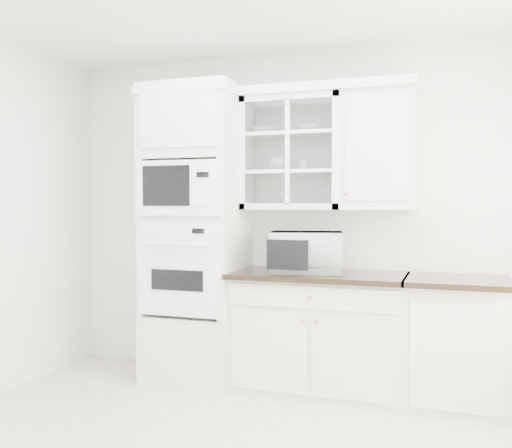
% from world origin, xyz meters
% --- Properties ---
extents(room_shell, '(4.00, 3.50, 2.70)m').
position_xyz_m(room_shell, '(0.00, 0.43, 1.78)').
color(room_shell, white).
rests_on(room_shell, ground).
extents(oven_column, '(0.76, 0.68, 2.40)m').
position_xyz_m(oven_column, '(-0.75, 1.42, 1.20)').
color(oven_column, silver).
rests_on(oven_column, ground).
extents(base_cabinet_run, '(1.32, 0.67, 0.92)m').
position_xyz_m(base_cabinet_run, '(0.28, 1.45, 0.46)').
color(base_cabinet_run, silver).
rests_on(base_cabinet_run, ground).
extents(extra_base_cabinet, '(0.72, 0.67, 0.92)m').
position_xyz_m(extra_base_cabinet, '(1.28, 1.45, 0.46)').
color(extra_base_cabinet, silver).
rests_on(extra_base_cabinet, ground).
extents(upper_cabinet_glass, '(0.80, 0.33, 0.90)m').
position_xyz_m(upper_cabinet_glass, '(0.03, 1.58, 1.85)').
color(upper_cabinet_glass, silver).
rests_on(upper_cabinet_glass, room_shell).
extents(upper_cabinet_solid, '(0.55, 0.33, 0.90)m').
position_xyz_m(upper_cabinet_solid, '(0.71, 1.58, 1.85)').
color(upper_cabinet_solid, silver).
rests_on(upper_cabinet_solid, room_shell).
extents(crown_molding, '(2.14, 0.38, 0.07)m').
position_xyz_m(crown_molding, '(-0.07, 1.56, 2.33)').
color(crown_molding, white).
rests_on(crown_molding, room_shell).
extents(countertop_microwave, '(0.62, 0.56, 0.31)m').
position_xyz_m(countertop_microwave, '(0.19, 1.39, 1.08)').
color(countertop_microwave, white).
rests_on(countertop_microwave, base_cabinet_run).
extents(bowl_a, '(0.24, 0.24, 0.06)m').
position_xyz_m(bowl_a, '(-0.20, 1.60, 2.04)').
color(bowl_a, white).
rests_on(bowl_a, upper_cabinet_glass).
extents(bowl_b, '(0.25, 0.25, 0.06)m').
position_xyz_m(bowl_b, '(0.16, 1.59, 2.04)').
color(bowl_b, white).
rests_on(bowl_b, upper_cabinet_glass).
extents(cup_a, '(0.16, 0.16, 0.11)m').
position_xyz_m(cup_a, '(-0.10, 1.60, 1.76)').
color(cup_a, white).
rests_on(cup_a, upper_cabinet_glass).
extents(cup_b, '(0.11, 0.11, 0.08)m').
position_xyz_m(cup_b, '(0.12, 1.57, 1.75)').
color(cup_b, white).
rests_on(cup_b, upper_cabinet_glass).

